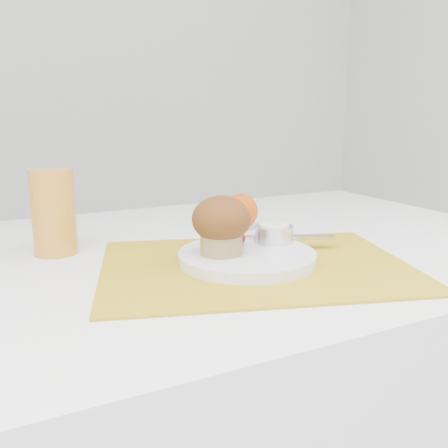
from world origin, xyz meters
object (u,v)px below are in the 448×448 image
juice_glass (54,212)px  muffin (221,224)px  table (225,428)px  orange (240,211)px  plate (247,257)px

juice_glass → muffin: (0.22, -0.19, -0.00)m
table → juice_glass: 0.53m
orange → muffin: muffin is taller
table → plate: bearing=-100.4°
table → juice_glass: (-0.28, 0.08, 0.45)m
orange → muffin: 0.26m
table → plate: (-0.02, -0.12, 0.39)m
juice_glass → muffin: juice_glass is taller
muffin → plate: bearing=-12.1°
table → muffin: 0.46m
orange → muffin: size_ratio=0.80×
plate → muffin: muffin is taller
plate → juice_glass: bearing=141.8°
juice_glass → muffin: 0.29m
plate → muffin: bearing=167.9°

